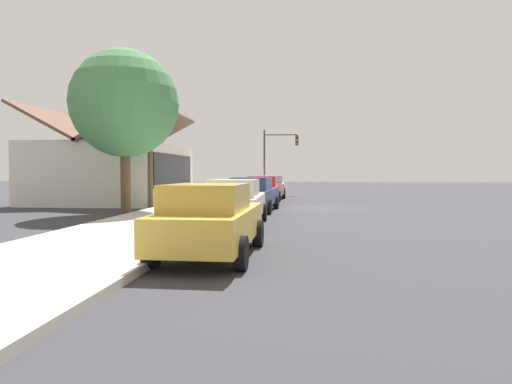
{
  "coord_description": "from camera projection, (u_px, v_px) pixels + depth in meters",
  "views": [
    {
      "loc": [
        -22.86,
        0.68,
        1.84
      ],
      "look_at": [
        -2.57,
        2.71,
        0.92
      ],
      "focal_mm": 31.46,
      "sensor_mm": 36.0,
      "label": 1
    }
  ],
  "objects": [
    {
      "name": "car_mustard",
      "position": [
        210.0,
        220.0,
        9.67
      ],
      "size": [
        4.45,
        2.02,
        1.59
      ],
      "rotation": [
        0.0,
        0.0,
        -0.02
      ],
      "color": "gold",
      "rests_on": "ground"
    },
    {
      "name": "car_cherry",
      "position": [
        263.0,
        189.0,
        26.28
      ],
      "size": [
        4.56,
        2.04,
        1.59
      ],
      "rotation": [
        0.0,
        0.0,
        0.01
      ],
      "color": "red",
      "rests_on": "ground"
    },
    {
      "name": "shade_tree",
      "position": [
        125.0,
        104.0,
        19.49
      ],
      "size": [
        4.67,
        4.67,
        7.15
      ],
      "color": "brown",
      "rests_on": "ground"
    },
    {
      "name": "sidewalk_curb",
      "position": [
        206.0,
        206.0,
        23.29
      ],
      "size": [
        60.0,
        4.2,
        0.16
      ],
      "primitive_type": "cube",
      "color": "beige",
      "rests_on": "ground"
    },
    {
      "name": "car_silver",
      "position": [
        271.0,
        186.0,
        32.02
      ],
      "size": [
        4.41,
        2.19,
        1.59
      ],
      "rotation": [
        0.0,
        0.0,
        0.03
      ],
      "color": "silver",
      "rests_on": "ground"
    },
    {
      "name": "ground_plane",
      "position": [
        314.0,
        208.0,
        22.74
      ],
      "size": [
        120.0,
        120.0,
        0.0
      ],
      "primitive_type": "plane",
      "color": "#38383D"
    },
    {
      "name": "storefront_building",
      "position": [
        116.0,
        171.0,
        27.46
      ],
      "size": [
        10.17,
        7.59,
        5.54
      ],
      "color": "silver",
      "rests_on": "ground"
    },
    {
      "name": "traffic_light_main",
      "position": [
        278.0,
        151.0,
        35.76
      ],
      "size": [
        0.37,
        2.79,
        5.2
      ],
      "color": "#383833",
      "rests_on": "ground"
    },
    {
      "name": "fire_hydrant_red",
      "position": [
        236.0,
        196.0,
        24.54
      ],
      "size": [
        0.22,
        0.22,
        0.71
      ],
      "color": "red",
      "rests_on": "sidewalk_curb"
    },
    {
      "name": "car_navy",
      "position": [
        253.0,
        194.0,
        20.9
      ],
      "size": [
        4.96,
        2.26,
        1.59
      ],
      "rotation": [
        0.0,
        0.0,
        -0.05
      ],
      "color": "navy",
      "rests_on": "ground"
    },
    {
      "name": "car_ivory",
      "position": [
        236.0,
        202.0,
        15.28
      ],
      "size": [
        4.89,
        1.99,
        1.59
      ],
      "rotation": [
        0.0,
        0.0,
        0.02
      ],
      "color": "silver",
      "rests_on": "ground"
    },
    {
      "name": "utility_pole_wooden",
      "position": [
        150.0,
        130.0,
        22.39
      ],
      "size": [
        1.8,
        0.24,
        7.5
      ],
      "color": "brown",
      "rests_on": "ground"
    }
  ]
}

